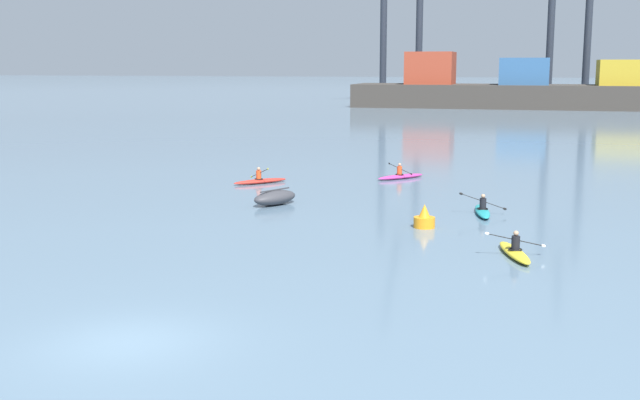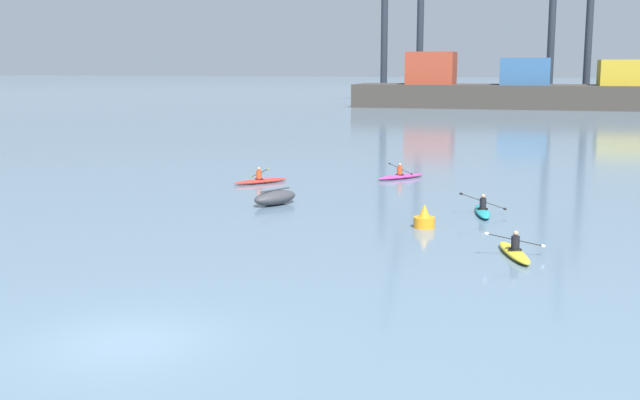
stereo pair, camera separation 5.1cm
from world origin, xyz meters
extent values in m
plane|color=slate|center=(0.00, 0.00, 0.00)|extent=(800.00, 800.00, 0.00)
cube|color=#38332D|center=(8.01, 111.12, 1.80)|extent=(52.50, 11.15, 3.60)
cube|color=#993823|center=(-6.43, 111.12, 6.12)|extent=(7.35, 7.80, 5.05)
cube|color=#2D5684|center=(8.01, 111.12, 5.64)|extent=(7.35, 7.80, 4.09)
cube|color=#B29323|center=(22.44, 111.12, 5.50)|extent=(7.35, 7.80, 3.80)
cylinder|color=#232833|center=(-16.59, 124.64, 12.77)|extent=(1.20, 1.20, 25.54)
cylinder|color=#232833|center=(-10.23, 124.64, 12.77)|extent=(1.20, 1.20, 25.54)
cylinder|color=#232833|center=(11.86, 123.20, 13.40)|extent=(1.20, 1.20, 26.80)
cylinder|color=#232833|center=(17.78, 123.20, 13.40)|extent=(1.20, 1.20, 26.80)
ellipsoid|color=#38383D|center=(-2.55, 19.46, 0.35)|extent=(2.17, 2.81, 0.70)
cube|color=#38383D|center=(-2.55, 19.46, 0.73)|extent=(0.95, 1.76, 0.06)
cylinder|color=orange|center=(5.23, 15.84, 0.23)|extent=(0.90, 0.90, 0.45)
cone|color=orange|center=(5.23, 15.84, 0.73)|extent=(0.49, 0.50, 0.55)
ellipsoid|color=yellow|center=(9.01, 11.65, 0.13)|extent=(1.56, 3.43, 0.26)
torus|color=black|center=(9.04, 11.55, 0.27)|extent=(0.61, 0.61, 0.05)
cylinder|color=black|center=(9.04, 11.55, 0.51)|extent=(0.30, 0.30, 0.50)
sphere|color=tan|center=(9.04, 11.55, 0.86)|extent=(0.19, 0.19, 0.19)
cylinder|color=black|center=(9.02, 11.60, 0.61)|extent=(1.98, 0.63, 0.50)
ellipsoid|color=silver|center=(8.04, 11.30, 0.84)|extent=(0.20, 0.10, 0.15)
ellipsoid|color=silver|center=(10.00, 11.90, 0.38)|extent=(0.20, 0.10, 0.15)
ellipsoid|color=#C13384|center=(1.97, 29.85, 0.13)|extent=(2.68, 2.96, 0.26)
torus|color=black|center=(1.91, 29.77, 0.27)|extent=(0.69, 0.69, 0.05)
cylinder|color=#DB471E|center=(1.91, 29.77, 0.51)|extent=(0.30, 0.30, 0.50)
sphere|color=tan|center=(1.91, 29.77, 0.86)|extent=(0.19, 0.19, 0.19)
cylinder|color=black|center=(1.94, 29.81, 0.61)|extent=(1.58, 1.38, 0.45)
ellipsoid|color=black|center=(1.16, 30.49, 0.82)|extent=(0.18, 0.16, 0.14)
ellipsoid|color=black|center=(2.72, 29.14, 0.40)|extent=(0.18, 0.16, 0.14)
ellipsoid|color=red|center=(-5.53, 25.90, 0.13)|extent=(2.74, 2.91, 0.26)
torus|color=black|center=(-5.60, 25.82, 0.27)|extent=(0.69, 0.69, 0.05)
cylinder|color=#DB471E|center=(-5.60, 25.82, 0.51)|extent=(0.30, 0.30, 0.50)
sphere|color=tan|center=(-5.60, 25.82, 0.86)|extent=(0.19, 0.19, 0.19)
cylinder|color=black|center=(-5.57, 25.86, 0.61)|extent=(1.50, 1.37, 0.71)
ellipsoid|color=yellow|center=(-6.30, 26.53, 0.27)|extent=(0.18, 0.17, 0.16)
ellipsoid|color=yellow|center=(-4.83, 25.19, 0.95)|extent=(0.18, 0.17, 0.16)
ellipsoid|color=teal|center=(7.41, 19.55, 0.13)|extent=(1.12, 3.45, 0.26)
torus|color=black|center=(7.42, 19.45, 0.27)|extent=(0.56, 0.56, 0.05)
cylinder|color=black|center=(7.42, 19.45, 0.51)|extent=(0.30, 0.30, 0.50)
sphere|color=tan|center=(7.42, 19.45, 0.86)|extent=(0.19, 0.19, 0.19)
cylinder|color=black|center=(7.41, 19.50, 0.61)|extent=(1.98, 0.34, 0.70)
ellipsoid|color=black|center=(6.43, 19.34, 0.94)|extent=(0.21, 0.07, 0.16)
ellipsoid|color=black|center=(8.40, 19.65, 0.28)|extent=(0.21, 0.07, 0.16)
camera|label=1|loc=(9.39, -16.89, 6.79)|focal=44.61mm
camera|label=2|loc=(9.44, -16.88, 6.79)|focal=44.61mm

